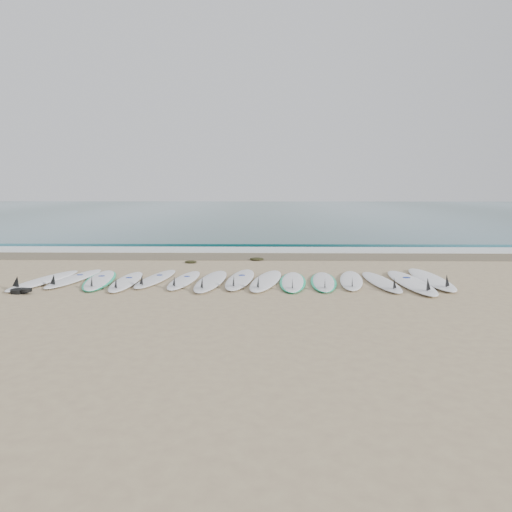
{
  "coord_description": "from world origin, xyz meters",
  "views": [
    {
      "loc": [
        0.59,
        -10.84,
        2.09
      ],
      "look_at": [
        0.37,
        1.32,
        0.4
      ],
      "focal_mm": 35.0,
      "sensor_mm": 36.0,
      "label": 1
    }
  ],
  "objects_px": {
    "surfboard_7": "(240,279)",
    "leash_coil": "(21,291)",
    "surfboard_14": "(431,279)",
    "surfboard_0": "(43,280)"
  },
  "relations": [
    {
      "from": "leash_coil",
      "to": "surfboard_14",
      "type": "bearing_deg",
      "value": 9.02
    },
    {
      "from": "surfboard_0",
      "to": "surfboard_7",
      "type": "distance_m",
      "value": 4.33
    },
    {
      "from": "surfboard_7",
      "to": "surfboard_14",
      "type": "distance_m",
      "value": 4.25
    },
    {
      "from": "surfboard_0",
      "to": "surfboard_14",
      "type": "xyz_separation_m",
      "value": [
        8.57,
        0.27,
        0.01
      ]
    },
    {
      "from": "surfboard_7",
      "to": "leash_coil",
      "type": "distance_m",
      "value": 4.47
    },
    {
      "from": "surfboard_14",
      "to": "leash_coil",
      "type": "bearing_deg",
      "value": -170.38
    },
    {
      "from": "surfboard_0",
      "to": "surfboard_7",
      "type": "bearing_deg",
      "value": 12.69
    },
    {
      "from": "surfboard_7",
      "to": "leash_coil",
      "type": "height_order",
      "value": "surfboard_7"
    },
    {
      "from": "surfboard_0",
      "to": "leash_coil",
      "type": "xyz_separation_m",
      "value": [
        0.04,
        -1.08,
        -0.01
      ]
    },
    {
      "from": "surfboard_0",
      "to": "surfboard_7",
      "type": "xyz_separation_m",
      "value": [
        4.32,
        0.21,
        0.0
      ]
    }
  ]
}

